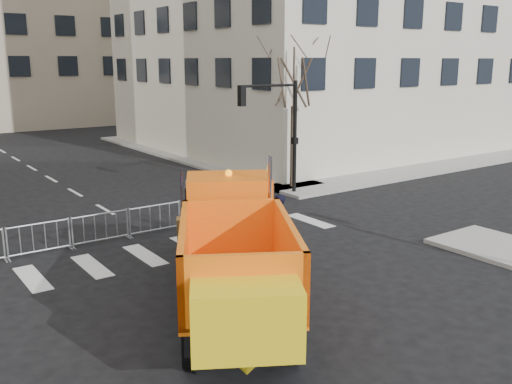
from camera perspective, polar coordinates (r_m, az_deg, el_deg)
ground at (r=15.43m, az=1.46°, el=-11.06°), size 120.00×120.00×0.00m
sidewalk_back at (r=22.38m, az=-11.69°, el=-3.40°), size 64.00×5.00×0.15m
traffic_light_right at (r=27.05m, az=3.90°, el=5.35°), size 0.18×0.18×5.40m
crowd_barriers at (r=21.17m, az=-12.62°, el=-3.05°), size 12.60×0.60×1.10m
street_tree at (r=28.14m, az=3.75°, el=7.80°), size 3.00×3.00×7.50m
plow_truck at (r=14.17m, az=-2.24°, el=-5.90°), size 7.15×9.86×3.82m
cop_a at (r=18.94m, az=2.21°, el=-3.22°), size 0.86×0.84×2.00m
cop_b at (r=19.48m, az=-3.20°, el=-3.36°), size 0.93×0.82×1.61m
cop_c at (r=20.37m, az=-5.04°, el=-2.48°), size 0.98×1.05×1.74m
newspaper_box at (r=24.58m, az=0.27°, el=-0.14°), size 0.57×0.54×1.10m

